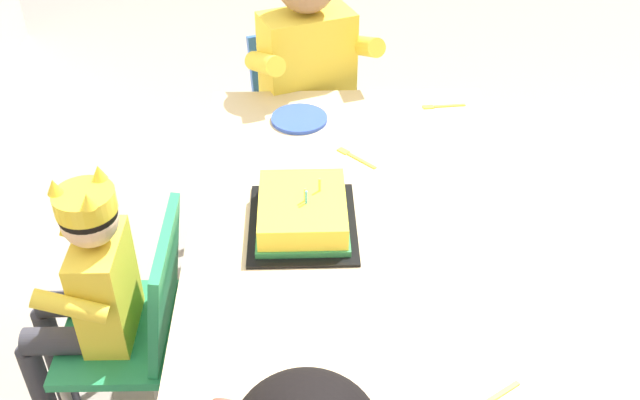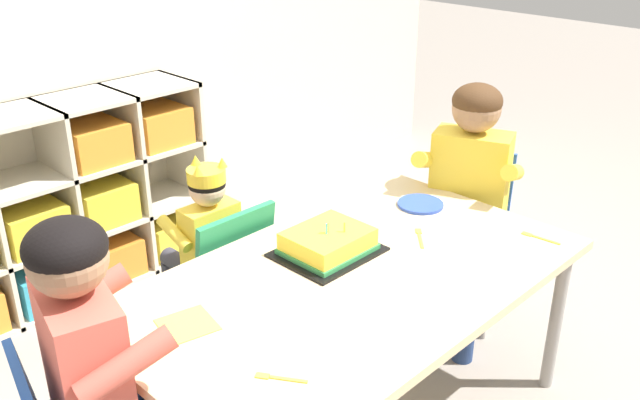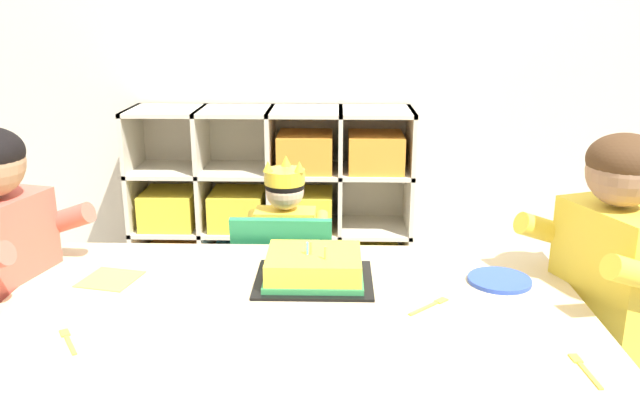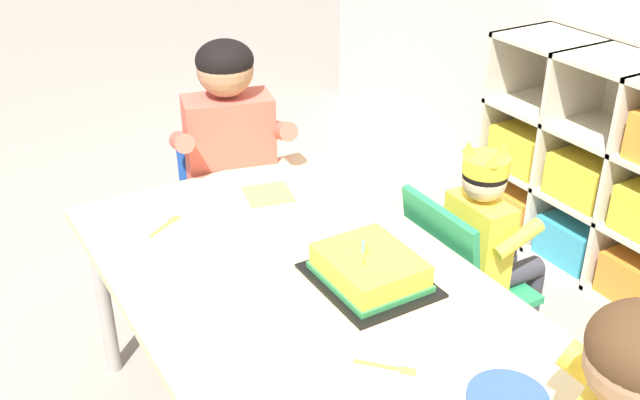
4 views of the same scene
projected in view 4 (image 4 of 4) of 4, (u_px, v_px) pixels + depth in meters
storage_cubby_shelf at (631, 197)px, 2.87m from camera, size 1.35×0.35×0.88m
activity_table at (309, 305)px, 1.94m from camera, size 1.51×0.88×0.62m
classroom_chair_blue at (457, 278)px, 2.33m from camera, size 0.36×0.32×0.69m
child_with_crown at (489, 236)px, 2.32m from camera, size 0.30×0.31×0.85m
classroom_chair_adult_side at (231, 200)px, 2.74m from camera, size 0.39×0.44×0.67m
adult_helper_seated at (234, 159)px, 2.55m from camera, size 0.47×0.45×1.04m
birthday_cake_on_tray at (370, 270)px, 1.94m from camera, size 0.32×0.27×0.12m
paper_plate_stack at (508, 399)px, 1.56m from camera, size 0.17×0.17×0.01m
paper_napkin_square at (268, 194)px, 2.38m from camera, size 0.17×0.17×0.00m
fork_near_child_seat at (167, 224)px, 2.21m from camera, size 0.08×0.12×0.00m
fork_by_napkin at (389, 367)px, 1.65m from camera, size 0.11×0.11×0.00m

